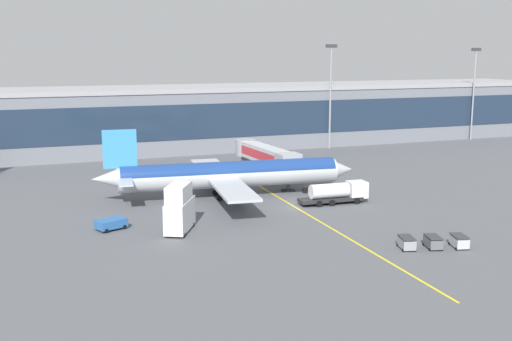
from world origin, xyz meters
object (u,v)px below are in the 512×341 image
(main_airliner, at_px, (229,174))
(baggage_cart_1, at_px, (433,242))
(baggage_cart_0, at_px, (407,243))
(baggage_cart_2, at_px, (459,241))
(pushback_tug, at_px, (111,223))
(catering_lift, at_px, (179,209))
(fuel_tanker, at_px, (338,192))

(main_airliner, distance_m, baggage_cart_1, 36.32)
(baggage_cart_0, height_order, baggage_cart_2, same)
(main_airliner, height_order, pushback_tug, main_airliner)
(baggage_cart_0, relative_size, baggage_cart_1, 1.00)
(main_airliner, xyz_separation_m, pushback_tug, (-20.16, -11.72, -2.93))
(main_airliner, distance_m, pushback_tug, 23.50)
(catering_lift, height_order, baggage_cart_1, catering_lift)
(fuel_tanker, xyz_separation_m, baggage_cart_2, (3.07, -24.43, -0.96))
(baggage_cart_0, distance_m, baggage_cart_1, 3.20)
(fuel_tanker, distance_m, baggage_cart_2, 24.65)
(main_airliner, bearing_deg, baggage_cart_1, -66.66)
(catering_lift, bearing_deg, baggage_cart_2, -31.93)
(baggage_cart_2, bearing_deg, fuel_tanker, 97.17)
(fuel_tanker, relative_size, pushback_tug, 2.49)
(fuel_tanker, height_order, catering_lift, catering_lift)
(pushback_tug, relative_size, baggage_cart_2, 1.48)
(pushback_tug, xyz_separation_m, baggage_cart_1, (34.50, -21.52, -0.07))
(baggage_cart_1, bearing_deg, fuel_tanker, 89.99)
(baggage_cart_0, bearing_deg, catering_lift, 144.52)
(baggage_cart_0, xyz_separation_m, baggage_cart_1, (3.08, -0.88, 0.00))
(fuel_tanker, bearing_deg, baggage_cart_2, -82.83)
(catering_lift, bearing_deg, pushback_tug, 153.45)
(baggage_cart_0, relative_size, baggage_cart_2, 1.00)
(fuel_tanker, relative_size, catering_lift, 1.53)
(main_airliner, height_order, baggage_cart_0, main_airliner)
(main_airliner, xyz_separation_m, baggage_cart_0, (11.26, -32.36, -2.99))
(main_airliner, relative_size, fuel_tanker, 3.87)
(main_airliner, xyz_separation_m, baggage_cart_2, (17.42, -34.11, -2.99))
(baggage_cart_0, bearing_deg, fuel_tanker, 82.27)
(fuel_tanker, relative_size, baggage_cart_0, 3.68)
(pushback_tug, height_order, baggage_cart_0, baggage_cart_0)
(main_airliner, height_order, catering_lift, main_airliner)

